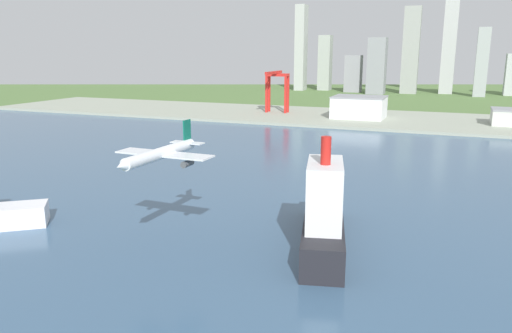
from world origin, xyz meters
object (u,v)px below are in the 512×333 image
Objects in this scene: cargo_ship at (324,216)px; airplane_landing at (160,154)px; port_crane_red at (277,83)px; warehouse_main at (359,107)px.

airplane_landing is at bearing -153.32° from cargo_ship.
airplane_landing is at bearing -76.14° from port_crane_red.
cargo_ship is 1.48× the size of port_crane_red.
port_crane_red reaches higher than cargo_ship.
airplane_landing is 57.35m from cargo_ship.
cargo_ship is 328.99m from warehouse_main.
warehouse_main is (-48.13, 325.45, 1.46)m from cargo_ship.
airplane_landing reaches higher than warehouse_main.
warehouse_main is at bearing -6.35° from port_crane_red.
port_crane_red reaches higher than airplane_landing.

